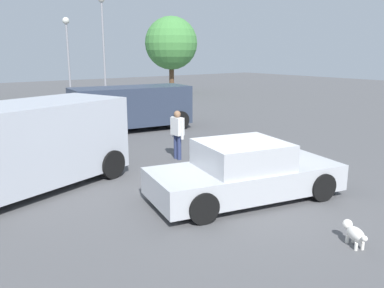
% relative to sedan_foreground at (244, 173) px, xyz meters
% --- Properties ---
extents(ground_plane, '(80.00, 80.00, 0.00)m').
position_rel_sedan_foreground_xyz_m(ground_plane, '(-0.11, 0.25, -0.61)').
color(ground_plane, '#515154').
extents(sedan_foreground, '(4.66, 2.73, 1.33)m').
position_rel_sedan_foreground_xyz_m(sedan_foreground, '(0.00, 0.00, 0.00)').
color(sedan_foreground, '#B7BABF').
rests_on(sedan_foreground, ground_plane).
extents(dog, '(0.40, 0.60, 0.38)m').
position_rel_sedan_foreground_xyz_m(dog, '(-0.10, -2.80, -0.37)').
color(dog, white).
rests_on(dog, ground_plane).
extents(van_white, '(5.56, 3.60, 2.10)m').
position_rel_sedan_foreground_xyz_m(van_white, '(-3.92, 3.53, 0.53)').
color(van_white, '#B2B7C1').
rests_on(van_white, ground_plane).
extents(suv_dark, '(5.11, 2.64, 1.84)m').
position_rel_sedan_foreground_xyz_m(suv_dark, '(1.93, 8.77, 0.41)').
color(suv_dark, '#2D384C').
rests_on(suv_dark, ground_plane).
extents(pedestrian, '(0.26, 0.57, 1.52)m').
position_rel_sedan_foreground_xyz_m(pedestrian, '(0.76, 3.70, 0.29)').
color(pedestrian, navy).
rests_on(pedestrian, ground_plane).
extents(light_post_near, '(0.44, 0.44, 5.43)m').
position_rel_sedan_foreground_xyz_m(light_post_near, '(3.59, 20.10, 3.17)').
color(light_post_near, gray).
rests_on(light_post_near, ground_plane).
extents(light_post_mid, '(0.44, 0.44, 6.81)m').
position_rel_sedan_foreground_xyz_m(light_post_mid, '(5.69, 19.17, 3.98)').
color(light_post_mid, gray).
rests_on(light_post_mid, ground_plane).
extents(tree_back_left, '(4.08, 4.08, 5.95)m').
position_rel_sedan_foreground_xyz_m(tree_back_left, '(11.97, 20.39, 3.29)').
color(tree_back_left, brown).
rests_on(tree_back_left, ground_plane).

